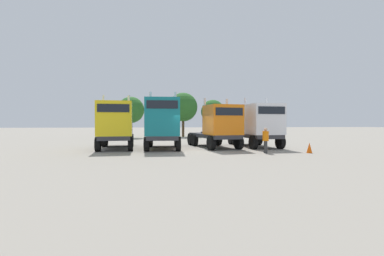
{
  "coord_description": "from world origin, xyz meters",
  "views": [
    {
      "loc": [
        -2.46,
        -18.84,
        1.99
      ],
      "look_at": [
        0.39,
        2.46,
        1.58
      ],
      "focal_mm": 25.23,
      "sensor_mm": 36.0,
      "label": 1
    }
  ],
  "objects_px": {
    "semi_truck_teal": "(163,123)",
    "visitor_in_hivis": "(266,139)",
    "semi_truck_yellow": "(116,125)",
    "traffic_cone_near": "(309,148)",
    "semi_truck_orange": "(219,126)",
    "semi_truck_white": "(260,125)"
  },
  "relations": [
    {
      "from": "semi_truck_orange",
      "to": "traffic_cone_near",
      "type": "relative_size",
      "value": 9.41
    },
    {
      "from": "semi_truck_yellow",
      "to": "semi_truck_teal",
      "type": "bearing_deg",
      "value": 75.47
    },
    {
      "from": "visitor_in_hivis",
      "to": "traffic_cone_near",
      "type": "height_order",
      "value": "visitor_in_hivis"
    },
    {
      "from": "semi_truck_orange",
      "to": "visitor_in_hivis",
      "type": "height_order",
      "value": "semi_truck_orange"
    },
    {
      "from": "semi_truck_teal",
      "to": "visitor_in_hivis",
      "type": "distance_m",
      "value": 7.38
    },
    {
      "from": "semi_truck_teal",
      "to": "traffic_cone_near",
      "type": "xyz_separation_m",
      "value": [
        9.54,
        -3.38,
        -1.6
      ]
    },
    {
      "from": "semi_truck_teal",
      "to": "visitor_in_hivis",
      "type": "height_order",
      "value": "semi_truck_teal"
    },
    {
      "from": "semi_truck_teal",
      "to": "visitor_in_hivis",
      "type": "xyz_separation_m",
      "value": [
        6.63,
        -3.09,
        -0.99
      ]
    },
    {
      "from": "semi_truck_orange",
      "to": "semi_truck_yellow",
      "type": "bearing_deg",
      "value": -100.32
    },
    {
      "from": "semi_truck_teal",
      "to": "traffic_cone_near",
      "type": "bearing_deg",
      "value": 73.02
    },
    {
      "from": "visitor_in_hivis",
      "to": "semi_truck_orange",
      "type": "bearing_deg",
      "value": -49.6
    },
    {
      "from": "semi_truck_white",
      "to": "traffic_cone_near",
      "type": "bearing_deg",
      "value": 19.78
    },
    {
      "from": "semi_truck_yellow",
      "to": "semi_truck_white",
      "type": "height_order",
      "value": "semi_truck_yellow"
    },
    {
      "from": "semi_truck_white",
      "to": "traffic_cone_near",
      "type": "relative_size",
      "value": 9.02
    },
    {
      "from": "semi_truck_teal",
      "to": "traffic_cone_near",
      "type": "distance_m",
      "value": 10.24
    },
    {
      "from": "semi_truck_yellow",
      "to": "visitor_in_hivis",
      "type": "height_order",
      "value": "semi_truck_yellow"
    },
    {
      "from": "semi_truck_teal",
      "to": "semi_truck_orange",
      "type": "relative_size",
      "value": 0.88
    },
    {
      "from": "semi_truck_orange",
      "to": "semi_truck_white",
      "type": "bearing_deg",
      "value": 83.1
    },
    {
      "from": "semi_truck_yellow",
      "to": "traffic_cone_near",
      "type": "bearing_deg",
      "value": 68.65
    },
    {
      "from": "semi_truck_white",
      "to": "visitor_in_hivis",
      "type": "xyz_separation_m",
      "value": [
        -1.14,
        -3.81,
        -0.85
      ]
    },
    {
      "from": "semi_truck_teal",
      "to": "semi_truck_white",
      "type": "bearing_deg",
      "value": 97.79
    },
    {
      "from": "semi_truck_yellow",
      "to": "traffic_cone_near",
      "type": "relative_size",
      "value": 8.99
    }
  ]
}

